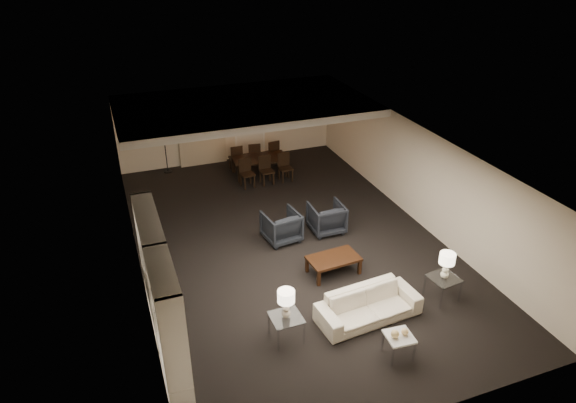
% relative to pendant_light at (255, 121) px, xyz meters
% --- Properties ---
extents(floor, '(11.00, 11.00, 0.00)m').
position_rel_pendant_light_xyz_m(floor, '(-0.30, -3.50, -1.92)').
color(floor, black).
rests_on(floor, ground).
extents(ceiling, '(7.00, 11.00, 0.02)m').
position_rel_pendant_light_xyz_m(ceiling, '(-0.30, -3.50, 0.58)').
color(ceiling, silver).
rests_on(ceiling, ground).
extents(wall_back, '(7.00, 0.02, 2.50)m').
position_rel_pendant_light_xyz_m(wall_back, '(-0.30, 2.00, -0.67)').
color(wall_back, beige).
rests_on(wall_back, ground).
extents(wall_front, '(7.00, 0.02, 2.50)m').
position_rel_pendant_light_xyz_m(wall_front, '(-0.30, -9.00, -0.67)').
color(wall_front, beige).
rests_on(wall_front, ground).
extents(wall_left, '(0.02, 11.00, 2.50)m').
position_rel_pendant_light_xyz_m(wall_left, '(-3.80, -3.50, -0.67)').
color(wall_left, beige).
rests_on(wall_left, ground).
extents(wall_right, '(0.02, 11.00, 2.50)m').
position_rel_pendant_light_xyz_m(wall_right, '(3.20, -3.50, -0.67)').
color(wall_right, beige).
rests_on(wall_right, ground).
extents(ceiling_soffit, '(7.00, 4.00, 0.20)m').
position_rel_pendant_light_xyz_m(ceiling_soffit, '(-0.30, 0.00, 0.48)').
color(ceiling_soffit, silver).
rests_on(ceiling_soffit, ceiling).
extents(curtains, '(1.50, 0.12, 2.40)m').
position_rel_pendant_light_xyz_m(curtains, '(-1.20, 1.92, -0.72)').
color(curtains, beige).
rests_on(curtains, wall_back).
extents(door, '(0.90, 0.05, 2.10)m').
position_rel_pendant_light_xyz_m(door, '(0.40, 1.97, -0.87)').
color(door, silver).
rests_on(door, wall_back).
extents(painting, '(0.95, 0.04, 0.65)m').
position_rel_pendant_light_xyz_m(painting, '(1.80, 1.96, -0.37)').
color(painting, '#142D38').
rests_on(painting, wall_back).
extents(media_unit, '(0.38, 3.40, 2.35)m').
position_rel_pendant_light_xyz_m(media_unit, '(-3.61, -6.10, -0.74)').
color(media_unit, white).
rests_on(media_unit, wall_left).
extents(pendant_light, '(0.52, 0.52, 0.24)m').
position_rel_pendant_light_xyz_m(pendant_light, '(0.00, 0.00, 0.00)').
color(pendant_light, '#D8591E').
rests_on(pendant_light, ceiling_soffit).
extents(sofa, '(2.09, 0.97, 0.59)m').
position_rel_pendant_light_xyz_m(sofa, '(0.18, -6.67, -1.62)').
color(sofa, beige).
rests_on(sofa, floor).
extents(coffee_table, '(1.16, 0.73, 0.40)m').
position_rel_pendant_light_xyz_m(coffee_table, '(0.18, -5.07, -1.72)').
color(coffee_table, black).
rests_on(coffee_table, floor).
extents(armchair_left, '(0.91, 0.93, 0.76)m').
position_rel_pendant_light_xyz_m(armchair_left, '(-0.42, -3.37, -1.54)').
color(armchair_left, black).
rests_on(armchair_left, floor).
extents(armchair_right, '(0.83, 0.85, 0.76)m').
position_rel_pendant_light_xyz_m(armchair_right, '(0.78, -3.37, -1.54)').
color(armchair_right, black).
rests_on(armchair_right, floor).
extents(side_table_left, '(0.57, 0.57, 0.52)m').
position_rel_pendant_light_xyz_m(side_table_left, '(-1.52, -6.67, -1.66)').
color(side_table_left, silver).
rests_on(side_table_left, floor).
extents(side_table_right, '(0.62, 0.62, 0.52)m').
position_rel_pendant_light_xyz_m(side_table_right, '(1.88, -6.67, -1.66)').
color(side_table_right, white).
rests_on(side_table_right, floor).
extents(table_lamp_left, '(0.35, 0.35, 0.58)m').
position_rel_pendant_light_xyz_m(table_lamp_left, '(-1.52, -6.67, -1.11)').
color(table_lamp_left, beige).
rests_on(table_lamp_left, side_table_left).
extents(table_lamp_right, '(0.32, 0.32, 0.58)m').
position_rel_pendant_light_xyz_m(table_lamp_right, '(1.88, -6.67, -1.11)').
color(table_lamp_right, white).
rests_on(table_lamp_right, side_table_right).
extents(marble_table, '(0.50, 0.50, 0.47)m').
position_rel_pendant_light_xyz_m(marble_table, '(0.18, -7.77, -1.69)').
color(marble_table, silver).
rests_on(marble_table, floor).
extents(gold_gourd_a, '(0.15, 0.15, 0.15)m').
position_rel_pendant_light_xyz_m(gold_gourd_a, '(0.08, -7.77, -1.38)').
color(gold_gourd_a, '#EFCC7E').
rests_on(gold_gourd_a, marble_table).
extents(gold_gourd_b, '(0.13, 0.13, 0.13)m').
position_rel_pendant_light_xyz_m(gold_gourd_b, '(0.28, -7.77, -1.39)').
color(gold_gourd_b, '#F2C980').
rests_on(gold_gourd_b, marble_table).
extents(television, '(1.17, 0.15, 0.67)m').
position_rel_pendant_light_xyz_m(television, '(-3.58, -5.22, -0.83)').
color(television, black).
rests_on(television, media_unit).
extents(vase_blue, '(0.17, 0.17, 0.18)m').
position_rel_pendant_light_xyz_m(vase_blue, '(-3.61, -7.33, -0.77)').
color(vase_blue, blue).
rests_on(vase_blue, media_unit).
extents(vase_amber, '(0.18, 0.18, 0.19)m').
position_rel_pendant_light_xyz_m(vase_amber, '(-3.61, -6.64, -0.27)').
color(vase_amber, '#A96C38').
rests_on(vase_amber, media_unit).
extents(floor_speaker, '(0.11, 0.11, 0.99)m').
position_rel_pendant_light_xyz_m(floor_speaker, '(-3.45, -4.66, -1.42)').
color(floor_speaker, black).
rests_on(floor_speaker, floor).
extents(dining_table, '(1.71, 1.05, 0.58)m').
position_rel_pendant_light_xyz_m(dining_table, '(0.25, 0.42, -1.63)').
color(dining_table, black).
rests_on(dining_table, floor).
extents(chair_nl, '(0.44, 0.44, 0.85)m').
position_rel_pendant_light_xyz_m(chair_nl, '(-0.35, -0.23, -1.49)').
color(chair_nl, black).
rests_on(chair_nl, floor).
extents(chair_nm, '(0.41, 0.41, 0.85)m').
position_rel_pendant_light_xyz_m(chair_nm, '(0.25, -0.23, -1.49)').
color(chair_nm, black).
rests_on(chair_nm, floor).
extents(chair_nr, '(0.41, 0.41, 0.85)m').
position_rel_pendant_light_xyz_m(chair_nr, '(0.85, -0.23, -1.49)').
color(chair_nr, black).
rests_on(chair_nr, floor).
extents(chair_fl, '(0.40, 0.40, 0.85)m').
position_rel_pendant_light_xyz_m(chair_fl, '(-0.35, 1.07, -1.49)').
color(chair_fl, black).
rests_on(chair_fl, floor).
extents(chair_fm, '(0.44, 0.44, 0.85)m').
position_rel_pendant_light_xyz_m(chair_fm, '(0.25, 1.07, -1.49)').
color(chair_fm, black).
rests_on(chair_fm, floor).
extents(chair_fr, '(0.44, 0.44, 0.85)m').
position_rel_pendant_light_xyz_m(chair_fr, '(0.85, 1.07, -1.49)').
color(chair_fr, black).
rests_on(chair_fr, floor).
extents(floor_lamp, '(0.34, 0.34, 1.87)m').
position_rel_pendant_light_xyz_m(floor_lamp, '(-2.40, 1.70, -0.99)').
color(floor_lamp, black).
rests_on(floor_lamp, floor).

